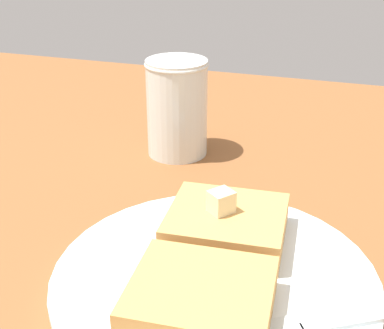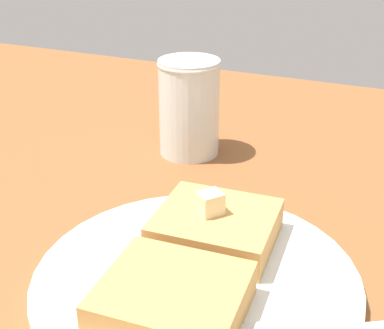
% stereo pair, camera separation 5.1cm
% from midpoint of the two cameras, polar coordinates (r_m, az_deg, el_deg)
% --- Properties ---
extents(table_surface, '(1.25, 1.25, 0.03)m').
position_cam_midpoint_polar(table_surface, '(0.43, -13.96, -15.89)').
color(table_surface, brown).
rests_on(table_surface, ground).
extents(plate, '(0.25, 0.25, 0.01)m').
position_cam_midpoint_polar(plate, '(0.42, -1.12, -12.26)').
color(plate, silver).
rests_on(plate, table_surface).
extents(toast_slice_left, '(0.09, 0.10, 0.03)m').
position_cam_midpoint_polar(toast_slice_left, '(0.45, 0.45, -6.62)').
color(toast_slice_left, tan).
rests_on(toast_slice_left, plate).
extents(toast_slice_middle, '(0.09, 0.10, 0.03)m').
position_cam_midpoint_polar(toast_slice_middle, '(0.37, -3.10, -14.39)').
color(toast_slice_middle, tan).
rests_on(toast_slice_middle, plate).
extents(butter_pat_primary, '(0.03, 0.02, 0.02)m').
position_cam_midpoint_polar(butter_pat_primary, '(0.44, -0.20, -4.08)').
color(butter_pat_primary, beige).
rests_on(butter_pat_primary, toast_slice_left).
extents(fork, '(0.09, 0.15, 0.00)m').
position_cam_midpoint_polar(fork, '(0.38, 9.05, -16.95)').
color(fork, silver).
rests_on(fork, plate).
extents(syrup_jar, '(0.07, 0.07, 0.11)m').
position_cam_midpoint_polar(syrup_jar, '(0.62, -3.96, 5.60)').
color(syrup_jar, '#552B0F').
rests_on(syrup_jar, table_surface).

